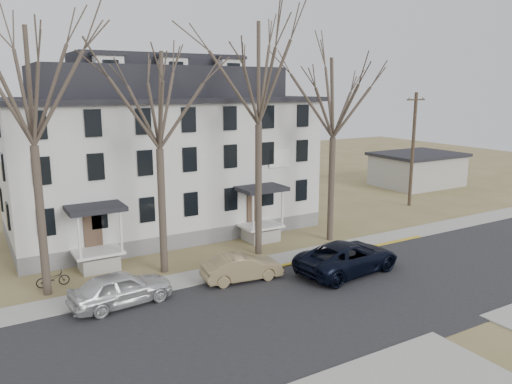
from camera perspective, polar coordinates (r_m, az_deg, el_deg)
ground at (r=22.69m, az=11.17°, el=-14.25°), size 120.00×120.00×0.00m
main_road at (r=24.06m, az=7.94°, el=-12.55°), size 120.00×10.00×0.04m
far_sidewalk at (r=28.62m, az=0.40°, el=-8.36°), size 120.00×2.00×0.08m
yellow_curb at (r=30.69m, az=9.38°, el=-7.11°), size 14.00×0.25×0.06m
boarding_house at (r=35.33m, az=-10.76°, el=4.32°), size 20.80×12.36×12.05m
distant_building at (r=53.66m, az=17.93°, el=2.50°), size 8.50×6.50×3.35m
tree_far_left at (r=24.99m, az=-24.63°, el=11.83°), size 8.40×8.40×13.72m
tree_mid_left at (r=26.35m, az=-11.20°, el=11.00°), size 7.80×7.80×12.74m
tree_center at (r=28.93m, az=0.30°, el=14.22°), size 9.00×9.00×14.70m
tree_mid_right at (r=32.07m, az=8.93°, el=11.21°), size 7.80×7.80×12.74m
utility_pole_far at (r=43.72m, az=17.49°, el=4.78°), size 2.00×0.28×9.50m
car_silver at (r=24.20m, az=-15.16°, el=-10.66°), size 4.87×2.39×1.60m
car_tan at (r=26.23m, az=-1.61°, el=-8.69°), size 4.34×1.96×1.38m
car_navy at (r=27.70m, az=10.44°, el=-7.40°), size 6.38×3.44×1.70m
bicycle_left at (r=27.50m, az=-22.20°, el=-9.23°), size 1.63×0.68×0.84m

